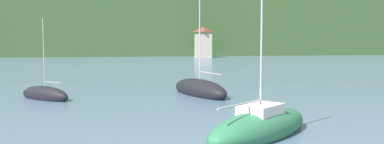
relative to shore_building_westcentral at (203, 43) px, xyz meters
name	(u,v)px	position (x,y,z in m)	size (l,w,h in m)	color
wooded_hillside	(103,24)	(-23.68, 47.08, 5.34)	(352.00, 69.68, 54.52)	#38562D
shore_building_westcentral	(203,43)	(0.00, 0.00, 0.00)	(3.34, 3.27, 6.48)	#BCB29E
sailboat_near_1	(260,127)	(-9.54, -68.88, -2.74)	(6.60, 6.22, 7.78)	#2D754C
sailboat_mid_2	(200,90)	(-10.00, -55.81, -2.77)	(4.20, 7.09, 8.79)	black
sailboat_mid_3	(45,95)	(-20.80, -56.47, -2.86)	(4.21, 3.94, 5.85)	black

